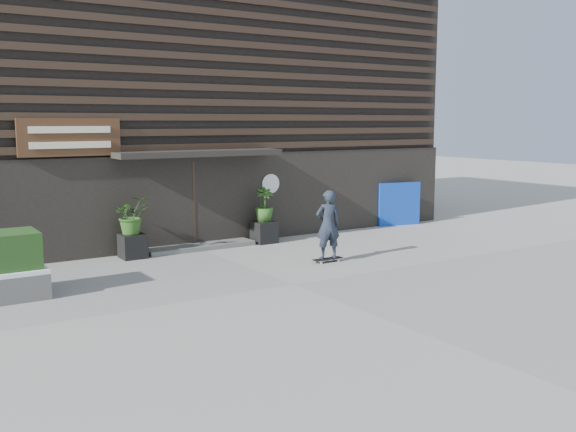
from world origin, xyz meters
TOP-DOWN VIEW (x-y plane):
  - ground at (0.00, 0.00)m, footprint 80.00×80.00m
  - entrance_step at (0.00, 4.60)m, footprint 3.00×0.80m
  - planter_pot_left at (-1.90, 4.40)m, footprint 0.60×0.60m
  - bamboo_left at (-1.90, 4.40)m, footprint 0.86×0.75m
  - planter_pot_right at (1.90, 4.40)m, footprint 0.60×0.60m
  - bamboo_right at (1.90, 4.40)m, footprint 0.54×0.54m
  - blue_tarp at (7.21, 4.70)m, footprint 1.49×0.43m
  - building at (-0.00, 9.96)m, footprint 18.00×11.00m
  - skateboarder at (1.88, 1.36)m, footprint 0.78×0.53m

SIDE VIEW (x-z plane):
  - ground at x=0.00m, z-range 0.00..0.00m
  - entrance_step at x=0.00m, z-range 0.00..0.12m
  - planter_pot_left at x=-1.90m, z-range 0.00..0.60m
  - planter_pot_right at x=1.90m, z-range 0.00..0.60m
  - blue_tarp at x=7.21m, z-range 0.00..1.40m
  - skateboarder at x=1.88m, z-range 0.04..1.79m
  - bamboo_left at x=-1.90m, z-range 0.60..1.56m
  - bamboo_right at x=1.90m, z-range 0.60..1.56m
  - building at x=0.00m, z-range -0.01..7.99m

